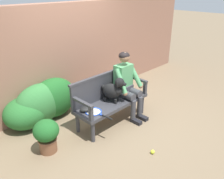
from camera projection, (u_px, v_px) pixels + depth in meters
ground_plane at (112, 121)px, 4.53m from camera, size 40.00×40.00×0.00m
brick_garden_fence at (67, 55)px, 4.95m from camera, size 8.00×0.30×2.13m
hedge_bush_mid_left at (54, 98)px, 4.58m from camera, size 0.94×0.63×0.80m
hedge_bush_mid_right at (40, 103)px, 4.38m from camera, size 0.98×0.62×0.78m
hedge_bush_far_left at (26, 113)px, 4.25m from camera, size 0.81×0.73×0.59m
garden_bench at (112, 104)px, 4.37m from camera, size 1.50×0.53×0.44m
bench_backrest at (103, 86)px, 4.39m from camera, size 1.54×0.06×0.50m
bench_armrest_left_end at (85, 107)px, 3.74m from camera, size 0.06×0.53×0.28m
bench_armrest_right_end at (140, 82)px, 4.66m from camera, size 0.06×0.53×0.28m
person_seated at (127, 83)px, 4.47m from camera, size 0.56×0.67×1.31m
dog_on_bench at (114, 90)px, 4.25m from camera, size 0.35×0.49×0.49m
tennis_racket at (95, 112)px, 3.97m from camera, size 0.32×0.57×0.03m
baseball_glove at (86, 109)px, 4.00m from camera, size 0.26×0.23×0.09m
tennis_ball at (153, 152)px, 3.66m from camera, size 0.07×0.07×0.07m
potted_plant at (47, 134)px, 3.60m from camera, size 0.40×0.40×0.56m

